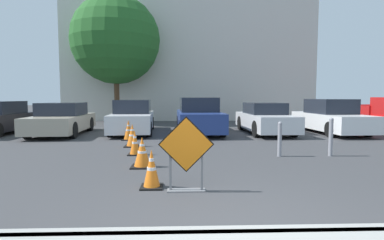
% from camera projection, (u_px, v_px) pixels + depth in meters
% --- Properties ---
extents(ground_plane, '(96.00, 96.00, 0.00)m').
position_uv_depth(ground_plane, '(196.00, 134.00, 13.37)').
color(ground_plane, '#3D3D3F').
extents(curb_lip, '(24.10, 0.20, 0.14)m').
position_uv_depth(curb_lip, '(238.00, 235.00, 3.40)').
color(curb_lip, '#999993').
rests_on(curb_lip, ground_plane).
extents(road_closed_sign, '(0.96, 0.20, 1.31)m').
position_uv_depth(road_closed_sign, '(186.00, 152.00, 5.12)').
color(road_closed_sign, black).
rests_on(road_closed_sign, ground_plane).
extents(traffic_cone_nearest, '(0.40, 0.40, 0.70)m').
position_uv_depth(traffic_cone_nearest, '(152.00, 169.00, 5.39)').
color(traffic_cone_nearest, black).
rests_on(traffic_cone_nearest, ground_plane).
extents(traffic_cone_second, '(0.51, 0.51, 0.71)m').
position_uv_depth(traffic_cone_second, '(142.00, 152.00, 6.97)').
color(traffic_cone_second, black).
rests_on(traffic_cone_second, ground_plane).
extents(traffic_cone_third, '(0.38, 0.38, 0.70)m').
position_uv_depth(traffic_cone_third, '(135.00, 143.00, 8.44)').
color(traffic_cone_third, black).
rests_on(traffic_cone_third, ground_plane).
extents(traffic_cone_fourth, '(0.51, 0.51, 0.75)m').
position_uv_depth(traffic_cone_fourth, '(132.00, 136.00, 9.87)').
color(traffic_cone_fourth, black).
rests_on(traffic_cone_fourth, ground_plane).
extents(traffic_cone_fifth, '(0.48, 0.48, 0.75)m').
position_uv_depth(traffic_cone_fifth, '(128.00, 130.00, 11.39)').
color(traffic_cone_fifth, black).
rests_on(traffic_cone_fifth, ground_plane).
extents(parked_car_second, '(2.13, 4.44, 1.39)m').
position_uv_depth(parked_car_second, '(62.00, 120.00, 13.06)').
color(parked_car_second, '#A39984').
rests_on(parked_car_second, ground_plane).
extents(parked_car_third, '(2.03, 4.73, 1.50)m').
position_uv_depth(parked_car_third, '(133.00, 118.00, 13.71)').
color(parked_car_third, silver).
rests_on(parked_car_third, ground_plane).
extents(parked_car_fourth, '(2.03, 4.61, 1.61)m').
position_uv_depth(parked_car_fourth, '(199.00, 117.00, 13.47)').
color(parked_car_fourth, navy).
rests_on(parked_car_fourth, ground_plane).
extents(parked_car_fifth, '(1.87, 4.55, 1.37)m').
position_uv_depth(parked_car_fifth, '(265.00, 119.00, 13.56)').
color(parked_car_fifth, silver).
rests_on(parked_car_fifth, ground_plane).
extents(parked_car_sixth, '(1.97, 4.58, 1.54)m').
position_uv_depth(parked_car_sixth, '(331.00, 118.00, 13.55)').
color(parked_car_sixth, white).
rests_on(parked_car_sixth, ground_plane).
extents(bollard_nearest, '(0.12, 0.12, 0.96)m').
position_uv_depth(bollard_nearest, '(280.00, 138.00, 8.21)').
color(bollard_nearest, gray).
rests_on(bollard_nearest, ground_plane).
extents(bollard_second, '(0.12, 0.12, 1.07)m').
position_uv_depth(bollard_second, '(331.00, 136.00, 8.26)').
color(bollard_second, gray).
rests_on(bollard_second, ground_plane).
extents(building_facade_backdrop, '(17.40, 5.00, 8.47)m').
position_uv_depth(building_facade_backdrop, '(189.00, 63.00, 22.63)').
color(building_facade_backdrop, beige).
rests_on(building_facade_backdrop, ground_plane).
extents(street_tree_behind_lot, '(5.43, 5.43, 7.86)m').
position_uv_depth(street_tree_behind_lot, '(116.00, 40.00, 18.39)').
color(street_tree_behind_lot, '#513823').
rests_on(street_tree_behind_lot, ground_plane).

